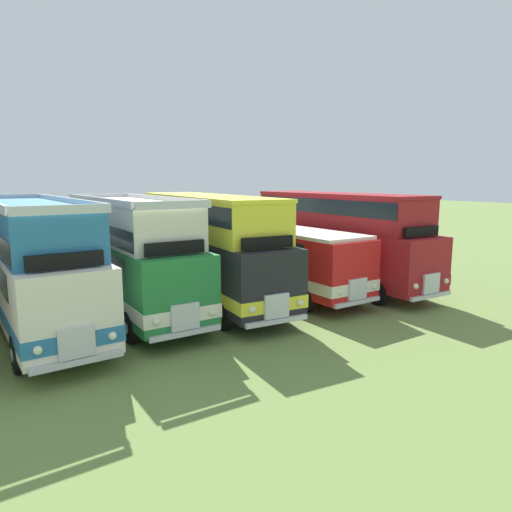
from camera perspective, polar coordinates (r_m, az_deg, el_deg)
ground_plane at (r=18.00m, az=-25.49°, el=-8.02°), size 200.00×200.00×0.00m
bus_fifth_in_row at (r=17.66m, az=-26.12°, el=-0.50°), size 3.15×11.40×4.52m
bus_sixth_in_row at (r=18.16m, az=-15.38°, el=0.36°), size 2.75×9.86×4.52m
bus_seventh_in_row at (r=19.54m, az=-5.97°, el=1.63°), size 3.16×11.27×4.49m
bus_eighth_in_row at (r=21.37m, az=2.18°, el=0.40°), size 2.91×10.83×2.99m
bus_ninth_in_row at (r=22.93m, az=10.01°, el=2.70°), size 2.74×11.27×4.49m
rope_fence_line at (r=27.07m, az=-27.87°, el=-1.04°), size 33.22×0.08×1.05m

